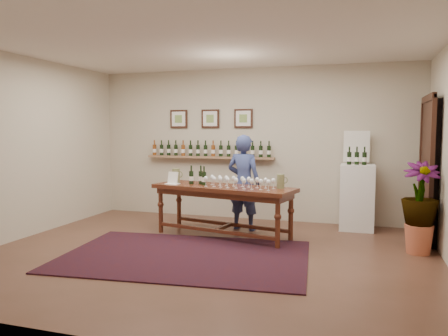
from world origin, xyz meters
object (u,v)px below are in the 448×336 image
(display_pedestal, at_px, (357,197))
(person, at_px, (244,182))
(tasting_table, at_px, (223,194))
(potted_plant, at_px, (420,207))

(display_pedestal, relative_size, person, 0.69)
(tasting_table, distance_m, person, 0.60)
(person, bearing_deg, potted_plant, 175.06)
(tasting_table, height_order, display_pedestal, display_pedestal)
(tasting_table, height_order, potted_plant, potted_plant)
(tasting_table, distance_m, potted_plant, 2.81)
(display_pedestal, bearing_deg, person, -161.79)
(tasting_table, relative_size, display_pedestal, 2.15)
(tasting_table, relative_size, potted_plant, 2.18)
(person, bearing_deg, tasting_table, 81.34)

